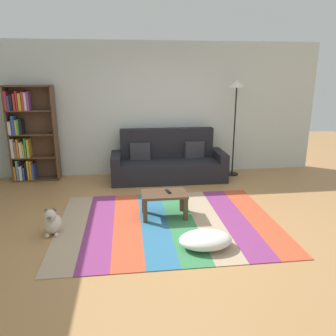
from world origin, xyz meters
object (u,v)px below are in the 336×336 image
object	(u,v)px
dog	(53,223)
standing_lamp	(236,97)
coffee_table	(164,198)
pouf	(205,240)
tv_remote	(168,191)
couch	(168,163)
bookshelf	(27,135)

from	to	relation	value
dog	standing_lamp	distance (m)	4.22
standing_lamp	coffee_table	bearing A→B (deg)	-130.64
pouf	standing_lamp	size ratio (longest dim) A/B	0.34
dog	tv_remote	bearing A→B (deg)	13.58
tv_remote	dog	bearing A→B (deg)	-179.86
couch	standing_lamp	size ratio (longest dim) A/B	1.16
pouf	standing_lamp	distance (m)	3.55
bookshelf	pouf	world-z (taller)	bookshelf
bookshelf	tv_remote	world-z (taller)	bookshelf
bookshelf	coffee_table	xyz separation A→B (m)	(2.45, -2.12, -0.62)
couch	coffee_table	xyz separation A→B (m)	(-0.29, -1.84, -0.03)
bookshelf	coffee_table	distance (m)	3.30
coffee_table	dog	distance (m)	1.58
coffee_table	tv_remote	world-z (taller)	tv_remote
coffee_table	dog	bearing A→B (deg)	-166.85
pouf	coffee_table	bearing A→B (deg)	111.99
bookshelf	pouf	distance (m)	4.29
bookshelf	standing_lamp	size ratio (longest dim) A/B	0.96
dog	pouf	bearing A→B (deg)	-17.93
dog	standing_lamp	xyz separation A→B (m)	(3.22, 2.32, 1.47)
pouf	dog	bearing A→B (deg)	162.07
standing_lamp	pouf	bearing A→B (deg)	-113.56
couch	tv_remote	distance (m)	1.82
pouf	tv_remote	xyz separation A→B (m)	(-0.34, 1.01, 0.28)
bookshelf	pouf	bearing A→B (deg)	-47.45
dog	tv_remote	size ratio (longest dim) A/B	2.65
coffee_table	dog	world-z (taller)	dog
bookshelf	dog	size ratio (longest dim) A/B	4.69
coffee_table	standing_lamp	bearing A→B (deg)	49.36
bookshelf	tv_remote	size ratio (longest dim) A/B	12.42
couch	dog	distance (m)	2.86
standing_lamp	dog	bearing A→B (deg)	-144.24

